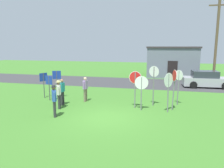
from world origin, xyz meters
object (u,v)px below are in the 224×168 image
Objects in this scene: info_panel_rightmost at (44,81)px; stop_sign_center_cluster at (174,83)px; parked_car_on_street at (206,80)px; person_holding_notes at (85,88)px; stop_sign_far_back at (141,87)px; stop_sign_low_front at (168,85)px; person_with_sunhat at (54,99)px; stop_sign_rear_right at (179,82)px; info_panel_middle at (57,79)px; person_in_teal at (59,93)px; utility_pole at (216,41)px; stop_sign_leaning_left at (154,79)px; stop_sign_rear_left at (135,83)px; person_near_signs at (62,90)px; info_panel_leftmost at (49,84)px.

stop_sign_center_cluster is at bearing -5.71° from info_panel_rightmost.
person_holding_notes is (-8.99, -7.63, 0.26)m from parked_car_on_street.
stop_sign_far_back reaches higher than person_holding_notes.
info_panel_rightmost is (-7.25, 1.38, -0.13)m from stop_sign_far_back.
person_with_sunhat is at bearing -158.69° from stop_sign_low_front.
stop_sign_rear_right reaches higher than info_panel_middle.
stop_sign_rear_right is at bearing 20.50° from person_in_teal.
utility_pole reaches higher than stop_sign_leaning_left.
person_in_teal is at bearing -43.24° from info_panel_rightmost.
stop_sign_rear_left reaches higher than info_panel_middle.
utility_pole is 3.57× the size of stop_sign_rear_left.
stop_sign_leaning_left is 5.89m from person_near_signs.
info_panel_leftmost is (-8.01, 0.86, -0.38)m from stop_sign_low_front.
info_panel_leftmost is (-12.42, -9.34, -3.04)m from utility_pole.
stop_sign_rear_right is 8.48m from info_panel_middle.
stop_sign_leaning_left reaches higher than stop_sign_far_back.
person_in_teal is (-10.79, -11.03, -3.25)m from utility_pole.
info_panel_middle is at bearing 165.58° from stop_sign_far_back.
parked_car_on_street is at bearing 56.68° from stop_sign_rear_left.
stop_sign_rear_left is 4.65m from person_in_teal.
info_panel_middle is (-8.15, 1.15, -0.25)m from stop_sign_center_cluster.
stop_sign_center_cluster is 6.96m from person_near_signs.
stop_sign_rear_right reaches higher than info_panel_rightmost.
utility_pole is at bearing 34.94° from info_panel_middle.
parked_car_on_street is 1.92× the size of stop_sign_low_front.
person_in_teal is 2.90m from info_panel_middle.
stop_sign_leaning_left is 1.50× the size of person_holding_notes.
stop_sign_center_cluster is (-3.23, -8.28, 0.94)m from parked_car_on_street.
utility_pole is 3.19× the size of stop_sign_leaning_left.
person_holding_notes and person_near_signs have the same top height.
stop_sign_rear_left is 1.34× the size of person_holding_notes.
person_holding_notes is at bearing -139.70° from parked_car_on_street.
stop_sign_rear_right is at bearing 19.93° from stop_sign_leaning_left.
stop_sign_rear_left is 1.11× the size of stop_sign_far_back.
info_panel_leftmost is at bearing -103.07° from info_panel_middle.
utility_pole is 15.83m from info_panel_leftmost.
utility_pole reaches higher than parked_car_on_street.
stop_sign_far_back is at bearing -14.42° from info_panel_middle.
info_panel_leftmost is at bearing -143.06° from utility_pole.
stop_sign_leaning_left is (-5.29, -8.96, -2.52)m from utility_pole.
stop_sign_rear_left is 6.01m from info_panel_middle.
stop_sign_rear_right is 8.72m from info_panel_leftmost.
info_panel_leftmost reaches higher than person_holding_notes.
stop_sign_center_cluster is 1.07× the size of stop_sign_rear_right.
stop_sign_leaning_left is at bearing -160.07° from stop_sign_rear_right.
stop_sign_low_front is at bearing 21.31° from person_with_sunhat.
info_panel_middle is (-5.88, 1.21, -0.17)m from stop_sign_rear_left.
stop_sign_far_back is (-0.63, -1.21, -0.31)m from stop_sign_leaning_left.
stop_sign_rear_right is (-3.76, -8.40, -2.71)m from utility_pole.
stop_sign_leaning_left is 1.65m from stop_sign_rear_right.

